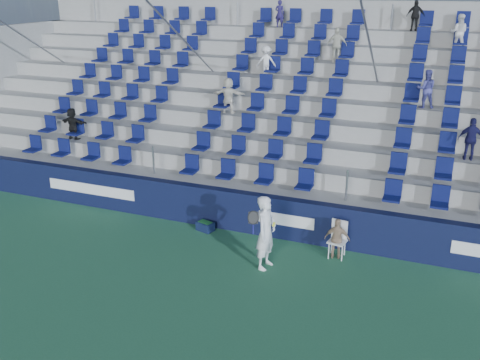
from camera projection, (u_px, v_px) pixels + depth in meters
name	position (u px, v px, depth m)	size (l,w,h in m)	color
ground	(190.00, 282.00, 12.94)	(70.00, 70.00, 0.00)	#2F6F49
sponsor_wall	(238.00, 211.00, 15.48)	(24.00, 0.32, 1.20)	#0E1333
grandstand	(290.00, 120.00, 19.39)	(24.00, 8.17, 6.63)	#989893
tennis_player	(266.00, 232.00, 13.30)	(0.69, 0.76, 1.93)	white
line_judge_chair	(338.00, 236.00, 14.02)	(0.49, 0.50, 0.99)	white
line_judge	(337.00, 239.00, 13.89)	(0.65, 0.27, 1.11)	tan
ball_bin	(205.00, 226.00, 15.59)	(0.55, 0.44, 0.27)	#101A3C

